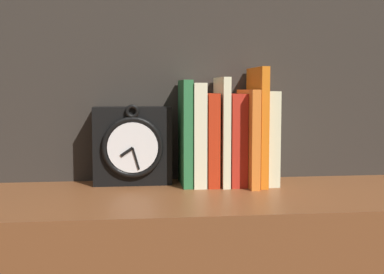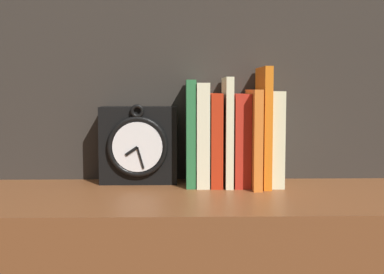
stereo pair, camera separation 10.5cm
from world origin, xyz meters
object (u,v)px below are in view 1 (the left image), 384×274
object	(u,v)px
book_slot3_cream	(222,131)
book_slot6_orange	(257,126)
clock	(132,146)
book_slot7_cream	(266,137)
book_slot0_green	(186,133)
book_slot1_cream	(197,134)
book_slot4_red	(234,139)
book_slot5_orange	(248,137)
book_slot2_red	(210,139)

from	to	relation	value
book_slot3_cream	book_slot6_orange	bearing A→B (deg)	-4.78
clock	book_slot7_cream	size ratio (longest dim) A/B	0.86
book_slot0_green	book_slot3_cream	size ratio (longest dim) A/B	0.98
book_slot0_green	book_slot7_cream	xyz separation A→B (m)	(0.18, -0.00, -0.01)
book_slot0_green	book_slot6_orange	xyz separation A→B (m)	(0.16, -0.01, 0.01)
book_slot0_green	book_slot1_cream	xyz separation A→B (m)	(0.02, -0.00, -0.00)
book_slot4_red	book_slot7_cream	bearing A→B (deg)	0.12
book_slot0_green	book_slot5_orange	bearing A→B (deg)	-7.65
clock	book_slot0_green	distance (m)	0.12
book_slot4_red	book_slot6_orange	distance (m)	0.06
book_slot4_red	book_slot7_cream	world-z (taller)	book_slot7_cream
book_slot2_red	book_slot5_orange	distance (m)	0.08
book_slot3_cream	book_slot7_cream	xyz separation A→B (m)	(0.10, 0.00, -0.01)
book_slot1_cream	book_slot7_cream	world-z (taller)	book_slot1_cream
book_slot0_green	book_slot5_orange	size ratio (longest dim) A/B	1.10
book_slot1_cream	book_slot5_orange	xyz separation A→B (m)	(0.11, -0.02, -0.01)
book_slot0_green	book_slot2_red	distance (m)	0.05
book_slot2_red	book_slot4_red	distance (m)	0.05
book_slot2_red	book_slot3_cream	distance (m)	0.03
book_slot1_cream	book_slot5_orange	size ratio (longest dim) A/B	1.07
book_slot0_green	book_slot5_orange	xyz separation A→B (m)	(0.13, -0.02, -0.01)
book_slot0_green	book_slot1_cream	distance (m)	0.02
clock	book_slot6_orange	world-z (taller)	book_slot6_orange
clock	book_slot4_red	distance (m)	0.23
book_slot2_red	book_slot6_orange	world-z (taller)	book_slot6_orange
book_slot1_cream	book_slot6_orange	bearing A→B (deg)	-4.07
book_slot5_orange	book_slot3_cream	bearing A→B (deg)	166.78
book_slot3_cream	book_slot5_orange	xyz separation A→B (m)	(0.06, -0.01, -0.01)
book_slot7_cream	book_slot4_red	bearing A→B (deg)	-179.88
book_slot0_green	book_slot6_orange	distance (m)	0.16
book_slot5_orange	book_slot7_cream	xyz separation A→B (m)	(0.05, 0.02, -0.00)
book_slot6_orange	book_slot7_cream	world-z (taller)	book_slot6_orange
book_slot2_red	book_slot7_cream	distance (m)	0.13
book_slot2_red	book_slot5_orange	xyz separation A→B (m)	(0.08, -0.02, 0.00)
book_slot3_cream	book_slot7_cream	bearing A→B (deg)	1.32
book_slot2_red	book_slot3_cream	bearing A→B (deg)	-5.97
clock	book_slot4_red	size ratio (longest dim) A/B	0.89
book_slot5_orange	book_slot6_orange	world-z (taller)	book_slot6_orange
book_slot1_cream	book_slot4_red	world-z (taller)	book_slot1_cream
book_slot0_green	book_slot4_red	bearing A→B (deg)	-1.48
book_slot1_cream	book_slot2_red	bearing A→B (deg)	-0.39
book_slot2_red	book_slot4_red	size ratio (longest dim) A/B	1.01
book_slot5_orange	book_slot0_green	bearing A→B (deg)	172.35
book_slot7_cream	book_slot2_red	bearing A→B (deg)	179.83
book_slot1_cream	book_slot3_cream	bearing A→B (deg)	-3.05
clock	book_slot5_orange	distance (m)	0.25
book_slot0_green	book_slot1_cream	bearing A→B (deg)	-4.89
book_slot1_cream	book_slot2_red	size ratio (longest dim) A/B	1.11
book_slot6_orange	book_slot7_cream	xyz separation A→B (m)	(0.02, 0.01, -0.03)
book_slot2_red	book_slot5_orange	bearing A→B (deg)	-10.95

